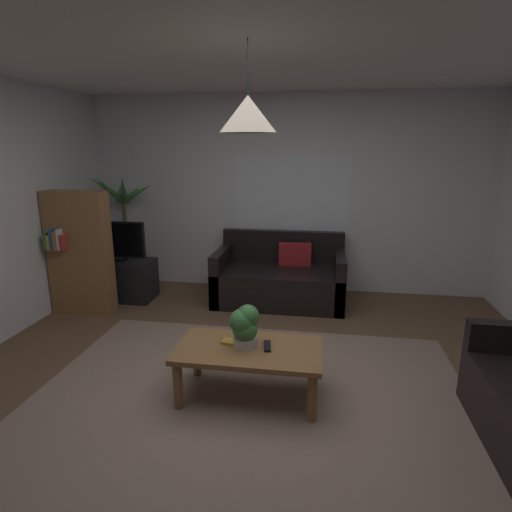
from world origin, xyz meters
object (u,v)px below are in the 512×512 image
tv_stand (118,279)px  coffee_table (249,355)px  potted_palm_corner (126,234)px  couch_under_window (280,279)px  book_on_table_0 (230,342)px  bookshelf_corner (79,253)px  potted_plant_on_table (245,325)px  remote_on_table_0 (267,346)px  tv (114,241)px  pendant_lamp (248,114)px

tv_stand → coffee_table: bearing=-43.2°
tv_stand → potted_palm_corner: bearing=102.8°
couch_under_window → tv_stand: (-2.02, -0.24, -0.02)m
book_on_table_0 → tv_stand: bearing=135.3°
bookshelf_corner → coffee_table: bearing=-32.5°
potted_plant_on_table → couch_under_window: bearing=88.6°
couch_under_window → potted_palm_corner: potted_palm_corner is taller
potted_plant_on_table → potted_palm_corner: (-2.09, 2.41, 0.14)m
potted_plant_on_table → bookshelf_corner: bookshelf_corner is taller
remote_on_table_0 → tv: tv is taller
coffee_table → potted_plant_on_table: bearing=162.9°
couch_under_window → bookshelf_corner: size_ratio=1.11×
potted_plant_on_table → bookshelf_corner: size_ratio=0.24×
couch_under_window → coffee_table: (-0.02, -2.12, 0.07)m
tv_stand → tv: 0.50m
couch_under_window → bookshelf_corner: 2.36m
tv → potted_palm_corner: bearing=102.3°
book_on_table_0 → tv: size_ratio=0.14×
couch_under_window → remote_on_table_0: 2.11m
couch_under_window → book_on_table_0: bearing=-94.8°
book_on_table_0 → tv: tv is taller
book_on_table_0 → tv_stand: 2.60m
bookshelf_corner → potted_palm_corner: bearing=86.5°
tv_stand → couch_under_window: bearing=6.8°
tv → pendant_lamp: 3.04m
tv_stand → tv: tv is taller
couch_under_window → pendant_lamp: bearing=-90.4°
tv → couch_under_window: bearing=7.4°
couch_under_window → book_on_table_0: couch_under_window is taller
coffee_table → remote_on_table_0: bearing=10.1°
coffee_table → tv_stand: tv_stand is taller
tv → pendant_lamp: bearing=-42.9°
pendant_lamp → bookshelf_corner: bearing=147.5°
potted_plant_on_table → tv_stand: size_ratio=0.37×
tv_stand → remote_on_table_0: bearing=-41.0°
potted_palm_corner → book_on_table_0: bearing=-50.2°
potted_palm_corner → bookshelf_corner: potted_palm_corner is taller
couch_under_window → tv: 2.09m
potted_plant_on_table → bookshelf_corner: (-2.16, 1.39, 0.12)m
coffee_table → tv_stand: size_ratio=1.21×
tv_stand → tv: (-0.00, -0.02, 0.50)m
couch_under_window → pendant_lamp: pendant_lamp is taller
remote_on_table_0 → potted_palm_corner: (-2.26, 2.40, 0.31)m
bookshelf_corner → remote_on_table_0: bearing=-30.5°
potted_plant_on_table → bookshelf_corner: 2.57m
pendant_lamp → couch_under_window: bearing=89.6°
couch_under_window → book_on_table_0: 2.08m
coffee_table → tv: bearing=137.1°
remote_on_table_0 → tv: 2.84m
potted_palm_corner → bookshelf_corner: size_ratio=1.12×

